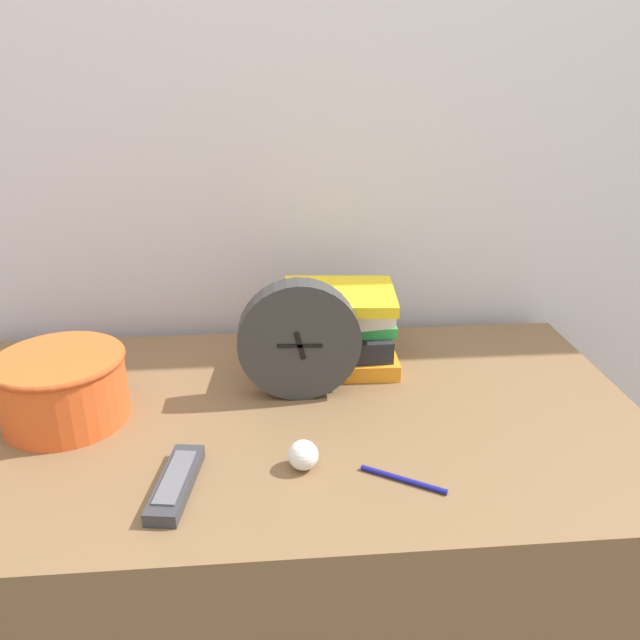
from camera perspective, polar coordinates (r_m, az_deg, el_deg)
The scene contains 8 objects.
wall_back at distance 1.35m, azimuth -5.44°, elevation 17.88°, with size 6.00×0.04×2.40m.
desk at distance 1.33m, azimuth -4.06°, elevation -22.42°, with size 1.29×0.69×0.75m.
desk_clock at distance 1.10m, azimuth -1.91°, elevation -1.88°, with size 0.22×0.05×0.22m.
book_stack at distance 1.22m, azimuth 1.61°, elevation -0.88°, with size 0.24×0.20×0.16m.
basket at distance 1.13m, azimuth -22.48°, elevation -5.54°, with size 0.21×0.21×0.12m.
tv_remote at distance 0.94m, azimuth -13.04°, elevation -14.29°, with size 0.07×0.17×0.02m.
crumpled_paper_ball at distance 0.95m, azimuth -1.54°, elevation -12.25°, with size 0.05×0.05×0.05m.
pen at distance 0.94m, azimuth 7.61°, elevation -14.25°, with size 0.12×0.07×0.01m.
Camera 1 is at (0.01, -0.59, 1.32)m, focal length 35.00 mm.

